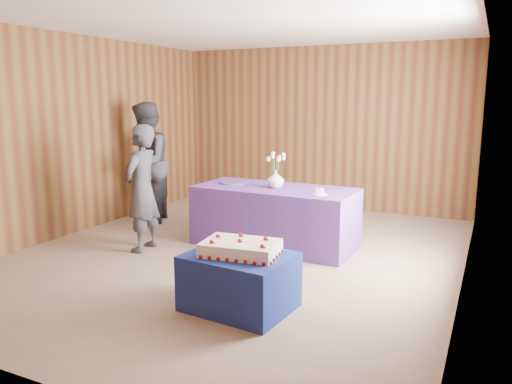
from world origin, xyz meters
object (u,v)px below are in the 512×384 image
Objects in this scene: guest_right at (146,164)px; serving_table at (275,217)px; cake_table at (239,281)px; guest_left at (142,189)px; vase at (276,179)px; sheet_cake at (241,248)px.

serving_table is at bearing 60.06° from guest_right.
serving_table reaches higher than cake_table.
serving_table is 1.29× the size of guest_left.
vase reaches higher than cake_table.
guest_left is (-1.39, -0.87, -0.09)m from vase.
sheet_cake is 2.15m from guest_left.
guest_left reaches higher than vase.
guest_left is at bearing 144.57° from sheet_cake.
vase is at bearing 109.64° from cake_table.
vase is 1.64m from guest_left.
cake_table is 0.45× the size of serving_table.
vase reaches higher than sheet_cake.
cake_table is 2.05m from vase.
guest_right reaches higher than sheet_cake.
serving_table is 1.98m from sheet_cake.
serving_table is 2.73× the size of sheet_cake.
guest_right is at bearing 134.43° from sheet_cake.
serving_table reaches higher than sheet_cake.
cake_table is at bearing 55.19° from guest_left.
guest_right is (-2.68, 2.15, 0.34)m from sheet_cake.
guest_right is at bearing 146.64° from cake_table.
vase is 0.14× the size of guest_left.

